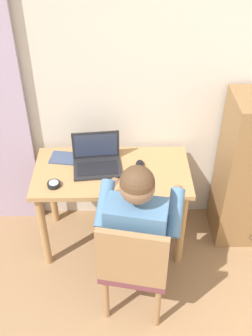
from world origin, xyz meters
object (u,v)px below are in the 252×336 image
Objects in this scene: notebook_pad at (65,158)px; computer_mouse at (140,164)px; desk_clock at (54,184)px; person_seated at (139,222)px; desk at (112,183)px; laptop at (97,160)px; chair at (134,264)px.

computer_mouse is at bearing -1.56° from notebook_pad.
person_seated is at bearing -28.06° from desk_clock.
desk_clock is (-0.57, 0.30, 0.06)m from person_seated.
laptop reaches higher than desk.
person_seated reaches higher than desk_clock.
person_seated is 5.67× the size of notebook_pad.
desk is 0.67m from chair.
desk is at bearing 110.72° from person_seated.
desk_clock is at bearing 151.94° from person_seated.
laptop is 0.36m from desk_clock.
laptop is (-0.11, 0.06, 0.17)m from desk.
laptop is (-0.28, 0.52, 0.10)m from person_seated.
person_seated is at bearing 79.84° from chair.
desk is 11.19× the size of computer_mouse.
computer_mouse is 0.63m from desk_clock.
chair is 8.72× the size of computer_mouse.
desk_clock is (-0.54, 0.48, 0.25)m from chair.
notebook_pad is (-0.50, 0.79, 0.24)m from chair.
laptop reaches higher than computer_mouse.
desk is 0.25m from computer_mouse.
computer_mouse is 0.56m from notebook_pad.
chair is 2.40× the size of laptop.
person_seated is at bearing -87.72° from computer_mouse.
chair reaches higher than desk_clock.
computer_mouse is at bearing 87.13° from person_seated.
person_seated is 0.60m from laptop.
desk_clock is 0.31m from notebook_pad.
notebook_pad is at bearing 159.80° from laptop.
chair is 0.80m from laptop.
desk_clock is at bearing -142.36° from laptop.
person_seated reaches higher than notebook_pad.
person_seated reaches higher than laptop.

